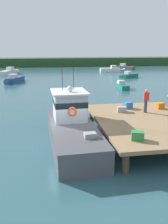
# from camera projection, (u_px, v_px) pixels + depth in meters

# --- Properties ---
(ground_plane) EXTENTS (200.00, 200.00, 0.00)m
(ground_plane) POSITION_uv_depth(u_px,v_px,m) (69.00, 142.00, 14.61)
(ground_plane) COLOR #2D5660
(dock) EXTENTS (6.00, 9.00, 1.20)m
(dock) POSITION_uv_depth(u_px,v_px,m) (144.00, 121.00, 15.06)
(dock) COLOR #4C3D2D
(dock) RESTS_ON ground
(main_fishing_boat) EXTENTS (2.88, 9.87, 4.80)m
(main_fishing_boat) POSITION_uv_depth(u_px,v_px,m) (71.00, 125.00, 14.55)
(main_fishing_boat) COLOR #4C4C51
(main_fishing_boat) RESTS_ON ground
(crate_stack_mid_dock) EXTENTS (0.69, 0.58, 0.43)m
(crate_stack_mid_dock) POSITION_uv_depth(u_px,v_px,m) (160.00, 106.00, 17.66)
(crate_stack_mid_dock) COLOR orange
(crate_stack_mid_dock) RESTS_ON dock
(crate_single_far) EXTENTS (0.71, 0.61, 0.43)m
(crate_single_far) POSITION_uv_depth(u_px,v_px,m) (138.00, 136.00, 11.65)
(crate_single_far) COLOR #2D8442
(crate_single_far) RESTS_ON dock
(crate_stack_near_edge) EXTENTS (0.71, 0.61, 0.46)m
(crate_stack_near_edge) POSITION_uv_depth(u_px,v_px,m) (128.00, 105.00, 17.67)
(crate_stack_near_edge) COLOR #3370B2
(crate_stack_near_edge) RESTS_ON dock
(crate_single_by_cleat) EXTENTS (0.68, 0.55, 0.38)m
(crate_single_by_cleat) POSITION_uv_depth(u_px,v_px,m) (122.00, 109.00, 16.72)
(crate_single_by_cleat) COLOR #9E9EA3
(crate_single_by_cleat) RESTS_ON dock
(deckhand_by_the_boat) EXTENTS (0.36, 0.22, 1.63)m
(deckhand_by_the_boat) POSITION_uv_depth(u_px,v_px,m) (146.00, 100.00, 16.42)
(deckhand_by_the_boat) COLOR #383842
(deckhand_by_the_boat) RESTS_ON dock
(moored_boat_far_right) EXTENTS (3.63, 5.87, 1.51)m
(moored_boat_far_right) POSITION_uv_depth(u_px,v_px,m) (9.00, 72.00, 50.46)
(moored_boat_far_right) COLOR silver
(moored_boat_far_right) RESTS_ON ground
(moored_boat_near_channel) EXTENTS (4.48, 3.36, 1.20)m
(moored_boat_near_channel) POSITION_uv_depth(u_px,v_px,m) (129.00, 75.00, 45.24)
(moored_boat_near_channel) COLOR #196B5B
(moored_boat_near_channel) RESTS_ON ground
(moored_boat_mid_harbor) EXTENTS (1.09, 4.23, 1.08)m
(moored_boat_mid_harbor) POSITION_uv_depth(u_px,v_px,m) (122.00, 86.00, 33.52)
(moored_boat_mid_harbor) COLOR #196B5B
(moored_boat_mid_harbor) RESTS_ON ground
(moored_boat_far_left) EXTENTS (2.80, 5.57, 1.40)m
(moored_boat_far_left) POSITION_uv_depth(u_px,v_px,m) (14.00, 79.00, 39.01)
(moored_boat_far_left) COLOR #285184
(moored_boat_far_left) RESTS_ON ground
(moored_boat_outer_mooring) EXTENTS (5.89, 1.86, 1.48)m
(moored_boat_outer_mooring) POSITION_uv_depth(u_px,v_px,m) (112.00, 70.00, 55.91)
(moored_boat_outer_mooring) COLOR white
(moored_boat_outer_mooring) RESTS_ON ground
(moored_boat_off_the_point) EXTENTS (4.72, 5.24, 1.50)m
(moored_boat_off_the_point) POSITION_uv_depth(u_px,v_px,m) (124.00, 67.00, 61.91)
(moored_boat_off_the_point) COLOR #4C4C51
(moored_boat_off_the_point) RESTS_ON ground
(far_shoreline) EXTENTS (120.00, 8.00, 2.40)m
(far_shoreline) POSITION_uv_depth(u_px,v_px,m) (49.00, 62.00, 73.36)
(far_shoreline) COLOR #284723
(far_shoreline) RESTS_ON ground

